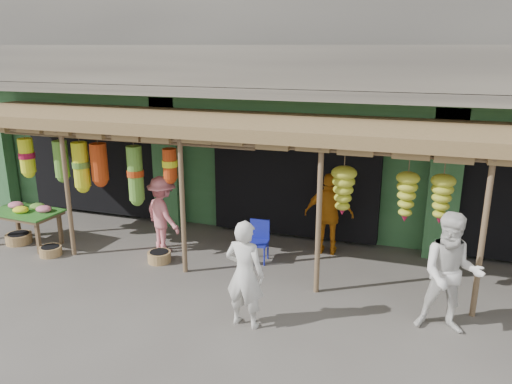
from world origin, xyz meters
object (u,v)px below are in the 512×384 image
(flower_table, at_px, (27,213))
(person_right, at_px, (451,274))
(person_front, at_px, (245,274))
(person_vendor, at_px, (329,214))
(blue_chair, at_px, (259,238))
(person_shopper, at_px, (163,214))

(flower_table, height_order, person_right, person_right)
(flower_table, relative_size, person_right, 0.83)
(person_front, xyz_separation_m, person_vendor, (0.68, 3.11, -0.00))
(blue_chair, height_order, person_vendor, person_vendor)
(blue_chair, distance_m, person_front, 2.43)
(person_right, relative_size, person_vendor, 1.10)
(blue_chair, bearing_deg, person_vendor, 26.87)
(person_front, height_order, person_right, person_right)
(flower_table, bearing_deg, blue_chair, 12.94)
(person_shopper, bearing_deg, person_front, 170.33)
(person_front, bearing_deg, flower_table, -10.33)
(blue_chair, xyz_separation_m, person_right, (3.43, -1.53, 0.46))
(person_vendor, bearing_deg, person_front, 73.70)
(person_front, relative_size, person_vendor, 1.00)
(blue_chair, relative_size, person_vendor, 0.49)
(flower_table, distance_m, blue_chair, 4.96)
(person_shopper, bearing_deg, person_right, -163.45)
(person_vendor, relative_size, person_shopper, 1.06)
(person_vendor, bearing_deg, person_shopper, 12.17)
(blue_chair, bearing_deg, person_front, -81.93)
(flower_table, relative_size, blue_chair, 1.86)
(blue_chair, distance_m, person_shopper, 2.04)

